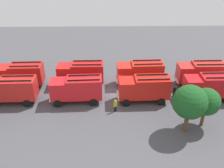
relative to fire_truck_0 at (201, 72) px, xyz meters
name	(u,v)px	position (x,y,z in m)	size (l,w,h in m)	color
ground_plane	(112,92)	(13.70, 2.02, -2.15)	(64.96, 64.96, 0.00)	#4C4C51
fire_truck_0	(201,72)	(0.00, 0.00, 0.00)	(7.22, 2.80, 3.88)	red
fire_truck_1	(140,72)	(9.31, -0.29, 0.00)	(7.27, 2.92, 3.88)	red
fire_truck_2	(81,73)	(18.43, -0.29, 0.00)	(7.21, 2.79, 3.88)	red
fire_truck_3	(20,74)	(27.64, 0.03, 0.00)	(7.24, 2.85, 3.88)	red
fire_truck_4	(210,86)	(0.02, 4.06, 0.00)	(7.22, 2.80, 3.88)	red
fire_truck_5	(144,88)	(9.26, 4.39, 0.00)	(7.27, 2.92, 3.88)	red
fire_truck_6	(77,88)	(18.60, 4.39, 0.00)	(7.30, 3.00, 3.88)	red
fire_truck_7	(11,89)	(27.62, 4.41, 0.00)	(7.24, 2.85, 3.88)	red
firefighter_0	(115,105)	(13.36, 6.87, -1.17)	(0.48, 0.43, 1.75)	black
firefighter_1	(13,73)	(29.82, -2.55, -1.14)	(0.45, 0.29, 1.79)	black
firefighter_2	(174,91)	(4.65, 3.22, -1.26)	(0.46, 0.33, 1.61)	black
firefighter_4	(25,73)	(27.93, -2.66, -1.16)	(0.48, 0.45, 1.76)	black
tree_1	(206,102)	(2.79, 9.90, 1.29)	(3.30, 3.30, 5.11)	brown
tree_2	(190,102)	(5.12, 10.93, 1.97)	(3.95, 3.95, 6.12)	brown
traffic_cone_0	(219,106)	(-0.76, 6.41, -1.86)	(0.41, 0.41, 0.58)	#F2600C
traffic_cone_1	(14,75)	(29.90, -3.19, -1.80)	(0.49, 0.49, 0.70)	#F2600C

